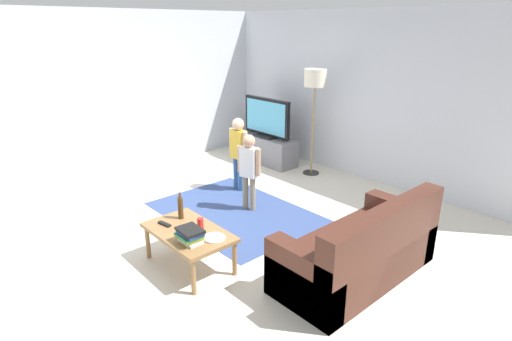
{
  "coord_description": "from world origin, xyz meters",
  "views": [
    {
      "loc": [
        3.8,
        -2.78,
        2.44
      ],
      "look_at": [
        0.0,
        0.6,
        0.65
      ],
      "focal_mm": 29.04,
      "sensor_mm": 36.0,
      "label": 1
    }
  ],
  "objects": [
    {
      "name": "bottle",
      "position": [
        0.15,
        -0.65,
        0.55
      ],
      "size": [
        0.06,
        0.06,
        0.31
      ],
      "color": "#4C3319",
      "rests_on": "coffee_table"
    },
    {
      "name": "book_stack",
      "position": [
        0.67,
        -0.86,
        0.5
      ],
      "size": [
        0.27,
        0.23,
        0.15
      ],
      "color": "white",
      "rests_on": "coffee_table"
    },
    {
      "name": "plate",
      "position": [
        0.77,
        -0.65,
        0.43
      ],
      "size": [
        0.22,
        0.22,
        0.02
      ],
      "color": "white",
      "rests_on": "coffee_table"
    },
    {
      "name": "wall_left",
      "position": [
        -3.0,
        0.0,
        1.35
      ],
      "size": [
        0.12,
        6.0,
        2.7
      ],
      "primitive_type": "cube",
      "color": "silver",
      "rests_on": "ground"
    },
    {
      "name": "area_rug",
      "position": [
        -0.28,
        0.45,
        0.0
      ],
      "size": [
        2.2,
        1.6,
        0.01
      ],
      "primitive_type": "cube",
      "color": "#33477A",
      "rests_on": "ground"
    },
    {
      "name": "child_center",
      "position": [
        -0.23,
        0.67,
        0.65
      ],
      "size": [
        0.35,
        0.19,
        1.07
      ],
      "color": "gray",
      "rests_on": "ground"
    },
    {
      "name": "floor_lamp",
      "position": [
        -0.64,
        2.45,
        1.54
      ],
      "size": [
        0.36,
        0.36,
        1.78
      ],
      "color": "#262626",
      "rests_on": "ground"
    },
    {
      "name": "soda_can",
      "position": [
        0.5,
        -0.63,
        0.48
      ],
      "size": [
        0.07,
        0.07,
        0.12
      ],
      "primitive_type": "cylinder",
      "color": "red",
      "rests_on": "coffee_table"
    },
    {
      "name": "coffee_table",
      "position": [
        0.45,
        -0.75,
        0.37
      ],
      "size": [
        1.0,
        0.6,
        0.42
      ],
      "color": "olive",
      "rests_on": "ground"
    },
    {
      "name": "couch",
      "position": [
        1.81,
        0.42,
        0.29
      ],
      "size": [
        0.8,
        1.8,
        0.86
      ],
      "color": "#472319",
      "rests_on": "ground"
    },
    {
      "name": "tv_remote",
      "position": [
        0.17,
        -0.87,
        0.43
      ],
      "size": [
        0.18,
        0.08,
        0.02
      ],
      "primitive_type": "cube",
      "rotation": [
        0.0,
        0.0,
        0.18
      ],
      "color": "black",
      "rests_on": "coffee_table"
    },
    {
      "name": "child_near_tv",
      "position": [
        -0.89,
        1.04,
        0.68
      ],
      "size": [
        0.38,
        0.18,
        1.14
      ],
      "color": "#33598C",
      "rests_on": "ground"
    },
    {
      "name": "tv_stand",
      "position": [
        -1.59,
        2.3,
        0.24
      ],
      "size": [
        1.2,
        0.44,
        0.5
      ],
      "color": "slate",
      "rests_on": "ground"
    },
    {
      "name": "tv",
      "position": [
        -1.59,
        2.28,
        0.85
      ],
      "size": [
        1.1,
        0.28,
        0.71
      ],
      "color": "black",
      "rests_on": "tv_stand"
    },
    {
      "name": "ground",
      "position": [
        0.0,
        0.0,
        0.0
      ],
      "size": [
        7.8,
        7.8,
        0.0
      ],
      "primitive_type": "plane",
      "color": "beige"
    },
    {
      "name": "wall_back",
      "position": [
        0.0,
        3.0,
        1.35
      ],
      "size": [
        6.0,
        0.12,
        2.7
      ],
      "primitive_type": "cube",
      "color": "silver",
      "rests_on": "ground"
    }
  ]
}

